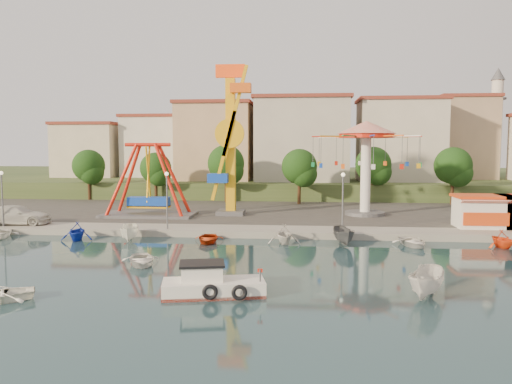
# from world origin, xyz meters

# --- Properties ---
(ground) EXTENTS (200.00, 200.00, 0.00)m
(ground) POSITION_xyz_m (0.00, 0.00, 0.00)
(ground) COLOR #142D38
(ground) RESTS_ON ground
(quay_deck) EXTENTS (200.00, 100.00, 0.60)m
(quay_deck) POSITION_xyz_m (0.00, 62.00, 0.30)
(quay_deck) COLOR #9E998E
(quay_deck) RESTS_ON ground
(asphalt_pad) EXTENTS (90.00, 28.00, 0.01)m
(asphalt_pad) POSITION_xyz_m (0.00, 30.00, 0.60)
(asphalt_pad) COLOR #4C4944
(asphalt_pad) RESTS_ON quay_deck
(hill_terrace) EXTENTS (200.00, 60.00, 3.00)m
(hill_terrace) POSITION_xyz_m (0.00, 67.00, 1.50)
(hill_terrace) COLOR #384C26
(hill_terrace) RESTS_ON ground
(pirate_ship_ride) EXTENTS (10.00, 5.00, 8.00)m
(pirate_ship_ride) POSITION_xyz_m (-12.32, 21.21, 4.39)
(pirate_ship_ride) COLOR #59595E
(pirate_ship_ride) RESTS_ON quay_deck
(kamikaze_tower) EXTENTS (3.97, 3.10, 16.50)m
(kamikaze_tower) POSITION_xyz_m (-3.38, 22.82, 8.59)
(kamikaze_tower) COLOR #59595E
(kamikaze_tower) RESTS_ON quay_deck
(wave_swinger) EXTENTS (11.60, 11.60, 10.40)m
(wave_swinger) POSITION_xyz_m (11.35, 24.17, 8.20)
(wave_swinger) COLOR #59595E
(wave_swinger) RESTS_ON quay_deck
(booth_left) EXTENTS (5.40, 3.78, 3.08)m
(booth_left) POSITION_xyz_m (21.36, 16.49, 2.16)
(booth_left) COLOR white
(booth_left) RESTS_ON quay_deck
(lamp_post_0) EXTENTS (0.14, 0.14, 5.00)m
(lamp_post_0) POSITION_xyz_m (-24.00, 13.00, 3.10)
(lamp_post_0) COLOR #59595E
(lamp_post_0) RESTS_ON quay_deck
(lamp_post_1) EXTENTS (0.14, 0.14, 5.00)m
(lamp_post_1) POSITION_xyz_m (-8.00, 13.00, 3.10)
(lamp_post_1) COLOR #59595E
(lamp_post_1) RESTS_ON quay_deck
(lamp_post_2) EXTENTS (0.14, 0.14, 5.00)m
(lamp_post_2) POSITION_xyz_m (8.00, 13.00, 3.10)
(lamp_post_2) COLOR #59595E
(lamp_post_2) RESTS_ON quay_deck
(tree_0) EXTENTS (4.60, 4.60, 7.19)m
(tree_0) POSITION_xyz_m (-26.00, 36.98, 5.47)
(tree_0) COLOR #382314
(tree_0) RESTS_ON quay_deck
(tree_1) EXTENTS (4.35, 4.35, 6.80)m
(tree_1) POSITION_xyz_m (-16.00, 36.24, 5.20)
(tree_1) COLOR #382314
(tree_1) RESTS_ON quay_deck
(tree_2) EXTENTS (5.02, 5.02, 7.85)m
(tree_2) POSITION_xyz_m (-6.00, 35.81, 5.92)
(tree_2) COLOR #382314
(tree_2) RESTS_ON quay_deck
(tree_3) EXTENTS (4.68, 4.68, 7.32)m
(tree_3) POSITION_xyz_m (4.00, 34.36, 5.55)
(tree_3) COLOR #382314
(tree_3) RESTS_ON quay_deck
(tree_4) EXTENTS (4.86, 4.86, 7.60)m
(tree_4) POSITION_xyz_m (14.00, 37.35, 5.75)
(tree_4) COLOR #382314
(tree_4) RESTS_ON quay_deck
(tree_5) EXTENTS (4.83, 4.83, 7.54)m
(tree_5) POSITION_xyz_m (24.00, 35.54, 5.71)
(tree_5) COLOR #382314
(tree_5) RESTS_ON quay_deck
(building_0) EXTENTS (9.26, 9.53, 11.87)m
(building_0) POSITION_xyz_m (-33.37, 46.06, 8.93)
(building_0) COLOR beige
(building_0) RESTS_ON hill_terrace
(building_1) EXTENTS (12.33, 9.01, 8.63)m
(building_1) POSITION_xyz_m (-21.33, 51.38, 7.32)
(building_1) COLOR silver
(building_1) RESTS_ON hill_terrace
(building_2) EXTENTS (11.95, 9.28, 11.23)m
(building_2) POSITION_xyz_m (-8.19, 51.96, 8.62)
(building_2) COLOR tan
(building_2) RESTS_ON hill_terrace
(building_3) EXTENTS (12.59, 10.50, 9.20)m
(building_3) POSITION_xyz_m (5.60, 48.80, 7.60)
(building_3) COLOR beige
(building_3) RESTS_ON hill_terrace
(building_4) EXTENTS (10.75, 9.23, 9.24)m
(building_4) POSITION_xyz_m (19.07, 52.20, 7.62)
(building_4) COLOR beige
(building_4) RESTS_ON hill_terrace
(building_5) EXTENTS (12.77, 10.96, 11.21)m
(building_5) POSITION_xyz_m (32.37, 50.33, 8.61)
(building_5) COLOR tan
(building_5) RESTS_ON hill_terrace
(minaret) EXTENTS (2.80, 2.80, 18.00)m
(minaret) POSITION_xyz_m (36.00, 54.00, 12.55)
(minaret) COLOR silver
(minaret) RESTS_ON hill_terrace
(cabin_motorboat) EXTENTS (5.89, 3.24, 1.96)m
(cabin_motorboat) POSITION_xyz_m (-0.56, -5.15, 0.52)
(cabin_motorboat) COLOR white
(cabin_motorboat) RESTS_ON ground
(rowboat_a) EXTENTS (3.73, 4.30, 0.75)m
(rowboat_a) POSITION_xyz_m (-6.66, 1.35, 0.37)
(rowboat_a) COLOR white
(rowboat_a) RESTS_ON ground
(skiff) EXTENTS (3.20, 4.47, 1.62)m
(skiff) POSITION_xyz_m (11.16, -4.54, 0.81)
(skiff) COLOR silver
(skiff) RESTS_ON ground
(van) EXTENTS (6.60, 3.33, 1.84)m
(van) POSITION_xyz_m (-23.37, 14.26, 1.52)
(van) COLOR silver
(van) RESTS_ON quay_deck
(moored_boat_1) EXTENTS (3.35, 3.66, 1.63)m
(moored_boat_1) POSITION_xyz_m (-15.22, 9.80, 0.81)
(moored_boat_1) COLOR #142FB7
(moored_boat_1) RESTS_ON ground
(moored_boat_2) EXTENTS (2.30, 4.06, 1.48)m
(moored_boat_2) POSITION_xyz_m (-10.47, 9.80, 0.74)
(moored_boat_2) COLOR white
(moored_boat_2) RESTS_ON ground
(moored_boat_3) EXTENTS (2.78, 3.70, 0.73)m
(moored_boat_3) POSITION_xyz_m (-3.60, 9.80, 0.36)
(moored_boat_3) COLOR #B6340E
(moored_boat_3) RESTS_ON ground
(moored_boat_4) EXTENTS (3.08, 3.47, 1.68)m
(moored_boat_4) POSITION_xyz_m (2.91, 9.80, 0.84)
(moored_boat_4) COLOR silver
(moored_boat_4) RESTS_ON ground
(moored_boat_5) EXTENTS (1.98, 4.12, 1.53)m
(moored_boat_5) POSITION_xyz_m (7.88, 9.80, 0.76)
(moored_boat_5) COLOR #505054
(moored_boat_5) RESTS_ON ground
(moored_boat_6) EXTENTS (3.39, 4.15, 0.75)m
(moored_boat_6) POSITION_xyz_m (13.51, 9.80, 0.38)
(moored_boat_6) COLOR white
(moored_boat_6) RESTS_ON ground
(moored_boat_7) EXTENTS (3.04, 3.32, 1.48)m
(moored_boat_7) POSITION_xyz_m (20.56, 9.80, 0.74)
(moored_boat_7) COLOR #F54815
(moored_boat_7) RESTS_ON ground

